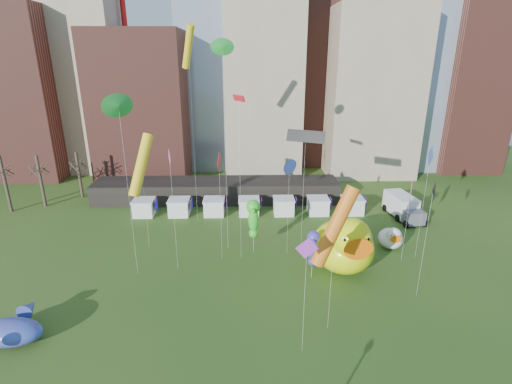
{
  "coord_description": "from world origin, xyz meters",
  "views": [
    {
      "loc": [
        0.6,
        -15.54,
        21.44
      ],
      "look_at": [
        1.34,
        11.39,
        12.0
      ],
      "focal_mm": 27.0,
      "sensor_mm": 36.0,
      "label": 1
    }
  ],
  "objects_px": {
    "box_truck": "(403,206)",
    "seahorse_green": "(253,216)",
    "small_duck": "(391,238)",
    "seahorse_purple": "(313,246)",
    "big_duck": "(344,245)",
    "whale_inflatable": "(11,330)"
  },
  "relations": [
    {
      "from": "box_truck",
      "to": "seahorse_green",
      "type": "bearing_deg",
      "value": -162.84
    },
    {
      "from": "small_duck",
      "to": "box_truck",
      "type": "distance_m",
      "value": 10.64
    },
    {
      "from": "small_duck",
      "to": "seahorse_green",
      "type": "relative_size",
      "value": 0.61
    },
    {
      "from": "seahorse_purple",
      "to": "box_truck",
      "type": "height_order",
      "value": "seahorse_purple"
    },
    {
      "from": "big_duck",
      "to": "whale_inflatable",
      "type": "distance_m",
      "value": 30.61
    },
    {
      "from": "small_duck",
      "to": "whale_inflatable",
      "type": "bearing_deg",
      "value": -152.17
    },
    {
      "from": "seahorse_purple",
      "to": "box_truck",
      "type": "distance_m",
      "value": 22.12
    },
    {
      "from": "big_duck",
      "to": "small_duck",
      "type": "xyz_separation_m",
      "value": [
        6.92,
        4.96,
        -1.74
      ]
    },
    {
      "from": "big_duck",
      "to": "whale_inflatable",
      "type": "height_order",
      "value": "big_duck"
    },
    {
      "from": "seahorse_green",
      "to": "box_truck",
      "type": "bearing_deg",
      "value": 30.88
    },
    {
      "from": "seahorse_green",
      "to": "seahorse_purple",
      "type": "distance_m",
      "value": 8.36
    },
    {
      "from": "big_duck",
      "to": "seahorse_green",
      "type": "height_order",
      "value": "big_duck"
    },
    {
      "from": "big_duck",
      "to": "box_truck",
      "type": "xyz_separation_m",
      "value": [
        11.93,
        14.34,
        -1.5
      ]
    },
    {
      "from": "seahorse_purple",
      "to": "big_duck",
      "type": "bearing_deg",
      "value": 33.81
    },
    {
      "from": "small_duck",
      "to": "seahorse_green",
      "type": "height_order",
      "value": "seahorse_green"
    },
    {
      "from": "big_duck",
      "to": "whale_inflatable",
      "type": "relative_size",
      "value": 1.33
    },
    {
      "from": "small_duck",
      "to": "seahorse_green",
      "type": "xyz_separation_m",
      "value": [
        -16.27,
        -0.38,
        3.16
      ]
    },
    {
      "from": "seahorse_purple",
      "to": "box_truck",
      "type": "relative_size",
      "value": 0.7
    },
    {
      "from": "big_duck",
      "to": "box_truck",
      "type": "height_order",
      "value": "big_duck"
    },
    {
      "from": "small_duck",
      "to": "whale_inflatable",
      "type": "distance_m",
      "value": 38.77
    },
    {
      "from": "big_duck",
      "to": "small_duck",
      "type": "distance_m",
      "value": 8.69
    },
    {
      "from": "small_duck",
      "to": "seahorse_purple",
      "type": "relative_size",
      "value": 0.74
    }
  ]
}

